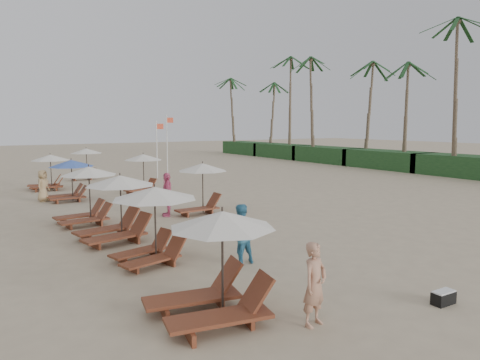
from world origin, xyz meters
TOP-DOWN VIEW (x-y plane):
  - ground at (0.00, 0.00)m, footprint 160.00×160.00m
  - shrub_hedge at (22.00, 14.50)m, footprint 3.20×53.00m
  - palm_row at (21.91, 15.40)m, footprint 7.00×52.00m
  - lounger_station_0 at (-6.10, -3.83)m, footprint 2.69×2.30m
  - lounger_station_1 at (-5.80, 0.33)m, footprint 2.55×2.45m
  - lounger_station_2 at (-5.96, 3.30)m, footprint 2.78×2.35m
  - lounger_station_3 at (-6.19, 6.45)m, footprint 2.50×2.19m
  - lounger_station_4 at (-5.60, 12.39)m, footprint 2.43×2.28m
  - lounger_station_5 at (-5.85, 17.14)m, footprint 2.54×2.29m
  - inland_station_0 at (-1.34, 5.80)m, footprint 2.65×2.24m
  - inland_station_1 at (-1.41, 13.04)m, footprint 2.56×2.24m
  - inland_station_2 at (-2.76, 20.98)m, footprint 2.56×2.24m
  - beachgoer_near at (-4.52, -5.19)m, footprint 0.69×0.53m
  - beachgoer_mid_a at (-3.69, -1.14)m, footprint 0.85×0.67m
  - beachgoer_far_a at (-2.82, 6.05)m, footprint 0.81×1.20m
  - beachgoer_far_b at (-6.76, 12.86)m, footprint 0.92×0.95m
  - duffel_bag at (-1.41, -5.97)m, footprint 0.56×0.29m
  - flag_pole_near at (2.00, 19.05)m, footprint 0.59×0.08m
  - flag_pole_far at (3.39, 20.41)m, footprint 0.59×0.08m

SIDE VIEW (x-z plane):
  - ground at x=0.00m, z-range 0.00..0.00m
  - duffel_bag at x=-1.41m, z-range 0.00..0.31m
  - shrub_hedge at x=22.00m, z-range 0.00..1.60m
  - beachgoer_far_b at x=-6.76m, z-range 0.00..1.64m
  - beachgoer_near at x=-4.52m, z-range 0.00..1.69m
  - beachgoer_mid_a at x=-3.69m, z-range 0.00..1.73m
  - beachgoer_far_a at x=-2.82m, z-range 0.00..1.90m
  - lounger_station_0 at x=-6.10m, z-range -0.07..2.15m
  - lounger_station_2 at x=-5.96m, z-range -0.04..2.20m
  - lounger_station_5 at x=-5.85m, z-range 0.07..2.20m
  - lounger_station_3 at x=-6.19m, z-range 0.01..2.30m
  - lounger_station_4 at x=-5.60m, z-range 0.12..2.24m
  - lounger_station_1 at x=-5.80m, z-range 0.18..2.38m
  - inland_station_0 at x=-1.34m, z-range 0.28..2.50m
  - inland_station_2 at x=-2.76m, z-range 0.35..2.58m
  - inland_station_1 at x=-1.41m, z-range 0.37..2.59m
  - flag_pole_near at x=2.00m, z-range 0.24..4.43m
  - flag_pole_far at x=3.39m, z-range 0.25..4.91m
  - palm_row at x=21.91m, z-range 3.76..16.06m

